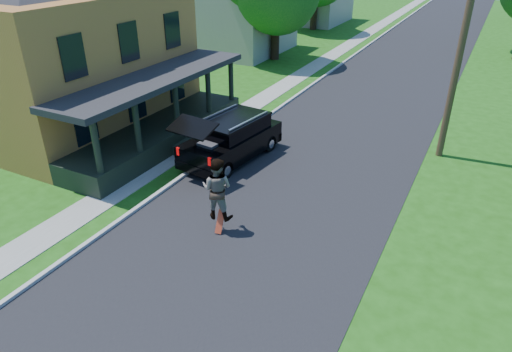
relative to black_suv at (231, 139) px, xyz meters
The scene contains 10 objects.
ground 6.97m from the black_suv, 62.41° to the right, with size 140.00×140.00×0.00m, color #1F4E0F.
street 14.27m from the black_suv, 77.01° to the left, with size 8.00×120.00×0.02m, color black.
curb 13.93m from the black_suv, 93.50° to the left, with size 0.15×120.00×0.12m, color #ADAEA8.
sidewalk 14.11m from the black_suv, 99.81° to the left, with size 1.30×120.00×0.03m, color gray.
front_walk 6.37m from the black_suv, behind, with size 6.50×1.20×0.03m, color gray.
main_house 10.41m from the black_suv, behind, with size 15.56×15.56×10.10m.
black_suv is the anchor object (origin of this frame).
skateboarder 5.15m from the black_suv, 64.55° to the right, with size 1.10×0.92×2.02m.
skateboard 5.43m from the black_suv, 63.66° to the right, with size 0.22×0.37×0.75m.
utility_pole_near 9.97m from the black_suv, 29.80° to the left, with size 1.70×0.28×10.60m.
Camera 1 is at (5.71, -8.79, 8.35)m, focal length 32.00 mm.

